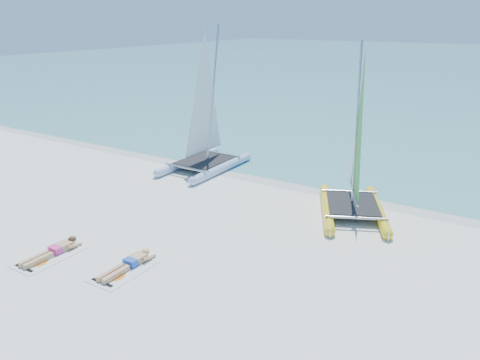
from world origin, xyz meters
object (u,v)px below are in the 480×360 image
object	(u,v)px
catamaran_blue	(205,127)
towel_b	(124,270)
sunbather_a	(54,250)
towel_a	(49,257)
catamaran_yellow	(355,158)
sunbather_b	(129,263)

from	to	relation	value
catamaran_blue	towel_b	distance (m)	9.02
sunbather_a	towel_a	bearing A→B (deg)	-90.00
catamaran_blue	catamaran_yellow	size ratio (longest dim) A/B	1.08
sunbather_b	catamaran_blue	bearing A→B (deg)	112.71
catamaran_yellow	sunbather_b	size ratio (longest dim) A/B	3.31
towel_b	catamaran_blue	bearing A→B (deg)	112.23
catamaran_blue	catamaran_yellow	bearing A→B (deg)	-8.31
towel_b	towel_a	bearing A→B (deg)	-165.42
catamaran_yellow	towel_b	world-z (taller)	catamaran_yellow
towel_a	catamaran_yellow	bearing A→B (deg)	52.92
catamaran_yellow	towel_b	size ratio (longest dim) A/B	3.09
catamaran_blue	sunbather_a	distance (m)	8.82
towel_a	sunbather_b	distance (m)	2.41
catamaran_yellow	towel_a	xyz separation A→B (m)	(-5.83, -7.72, -1.79)
catamaran_blue	sunbather_b	xyz separation A→B (m)	(3.34, -7.99, -1.72)
catamaran_yellow	sunbather_b	world-z (taller)	catamaran_yellow
catamaran_blue	sunbather_a	bearing A→B (deg)	-82.53
towel_a	towel_b	xyz separation A→B (m)	(2.27, 0.59, 0.00)
catamaran_yellow	sunbather_a	size ratio (longest dim) A/B	3.31
catamaran_yellow	sunbather_b	distance (m)	7.98
towel_a	towel_b	bearing A→B (deg)	14.58
sunbather_a	catamaran_yellow	bearing A→B (deg)	52.22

